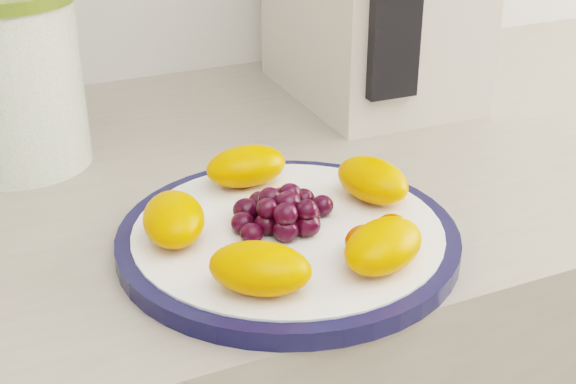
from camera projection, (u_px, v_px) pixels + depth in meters
name	position (u px, v px, depth m)	size (l,w,h in m)	color
plate_rim	(288.00, 239.00, 0.65)	(0.28, 0.28, 0.01)	#0F1033
plate_face	(288.00, 238.00, 0.65)	(0.25, 0.25, 0.02)	white
canister	(12.00, 85.00, 0.77)	(0.13, 0.13, 0.16)	#466B16
fruit_plate	(292.00, 214.00, 0.63)	(0.24, 0.23, 0.04)	#F86B00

